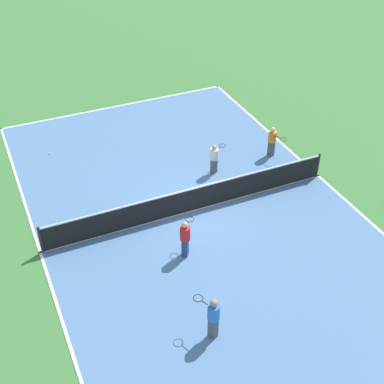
{
  "coord_description": "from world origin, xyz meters",
  "views": [
    {
      "loc": [
        6.6,
        14.8,
        12.78
      ],
      "look_at": [
        0.0,
        0.0,
        0.9
      ],
      "focal_mm": 50.0,
      "sensor_mm": 36.0,
      "label": 1
    }
  ],
  "objects_px": {
    "player_center_orange": "(272,140)",
    "tennis_ball_midcourt": "(50,153)",
    "player_near_blue": "(213,316)",
    "tennis_net": "(192,199)",
    "player_far_white": "(214,157)",
    "player_coach_red": "(185,237)"
  },
  "relations": [
    {
      "from": "player_near_blue",
      "to": "player_center_orange",
      "type": "bearing_deg",
      "value": -63.11
    },
    {
      "from": "player_near_blue",
      "to": "tennis_ball_midcourt",
      "type": "relative_size",
      "value": 22.38
    },
    {
      "from": "player_coach_red",
      "to": "tennis_ball_midcourt",
      "type": "bearing_deg",
      "value": 58.15
    },
    {
      "from": "tennis_net",
      "to": "tennis_ball_midcourt",
      "type": "height_order",
      "value": "tennis_net"
    },
    {
      "from": "player_coach_red",
      "to": "player_near_blue",
      "type": "distance_m",
      "value": 3.6
    },
    {
      "from": "player_near_blue",
      "to": "tennis_net",
      "type": "bearing_deg",
      "value": -41.06
    },
    {
      "from": "player_coach_red",
      "to": "player_center_orange",
      "type": "height_order",
      "value": "player_coach_red"
    },
    {
      "from": "tennis_net",
      "to": "tennis_ball_midcourt",
      "type": "distance_m",
      "value": 7.58
    },
    {
      "from": "player_coach_red",
      "to": "tennis_ball_midcourt",
      "type": "height_order",
      "value": "player_coach_red"
    },
    {
      "from": "player_near_blue",
      "to": "tennis_ball_midcourt",
      "type": "distance_m",
      "value": 12.26
    },
    {
      "from": "tennis_net",
      "to": "player_near_blue",
      "type": "relative_size",
      "value": 7.59
    },
    {
      "from": "player_near_blue",
      "to": "player_far_white",
      "type": "relative_size",
      "value": 1.12
    },
    {
      "from": "player_near_blue",
      "to": "tennis_ball_midcourt",
      "type": "xyz_separation_m",
      "value": [
        2.27,
        -12.02,
        -0.83
      ]
    },
    {
      "from": "tennis_ball_midcourt",
      "to": "player_center_orange",
      "type": "bearing_deg",
      "value": 155.44
    },
    {
      "from": "player_near_blue",
      "to": "player_far_white",
      "type": "xyz_separation_m",
      "value": [
        -3.8,
        -7.72,
        -0.1
      ]
    },
    {
      "from": "player_far_white",
      "to": "tennis_net",
      "type": "bearing_deg",
      "value": -162.1
    },
    {
      "from": "tennis_ball_midcourt",
      "to": "player_far_white",
      "type": "bearing_deg",
      "value": 144.74
    },
    {
      "from": "player_center_orange",
      "to": "tennis_ball_midcourt",
      "type": "distance_m",
      "value": 9.91
    },
    {
      "from": "tennis_net",
      "to": "player_far_white",
      "type": "height_order",
      "value": "player_far_white"
    },
    {
      "from": "tennis_net",
      "to": "tennis_ball_midcourt",
      "type": "bearing_deg",
      "value": -56.63
    },
    {
      "from": "tennis_net",
      "to": "player_coach_red",
      "type": "xyz_separation_m",
      "value": [
        1.22,
        2.17,
        0.26
      ]
    },
    {
      "from": "player_far_white",
      "to": "tennis_ball_midcourt",
      "type": "height_order",
      "value": "player_far_white"
    }
  ]
}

